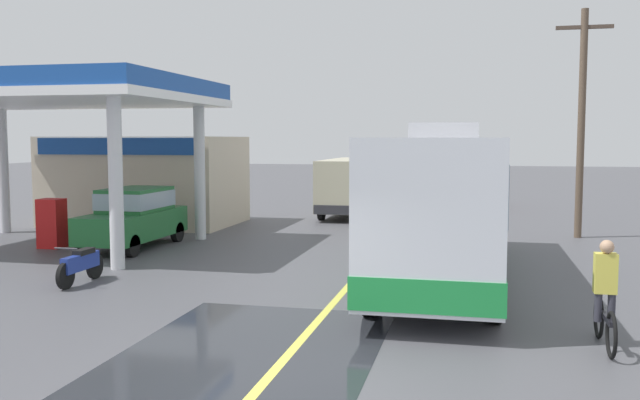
{
  "coord_description": "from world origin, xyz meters",
  "views": [
    {
      "loc": [
        2.75,
        -8.71,
        3.3
      ],
      "look_at": [
        -1.5,
        10.0,
        1.6
      ],
      "focal_mm": 38.56,
      "sensor_mm": 36.0,
      "label": 1
    }
  ],
  "objects_px": {
    "motorcycle_parked_forecourt": "(81,264)",
    "pedestrian_near_pump": "(105,213)",
    "minibus_opposing_lane": "(351,182)",
    "car_trailing_behind_bus": "(468,186)",
    "car_at_pump": "(134,215)",
    "cyclist_on_shoulder": "(605,298)",
    "coach_bus_main": "(443,206)"
  },
  "relations": [
    {
      "from": "cyclist_on_shoulder",
      "to": "pedestrian_near_pump",
      "type": "bearing_deg",
      "value": 148.48
    },
    {
      "from": "coach_bus_main",
      "to": "car_trailing_behind_bus",
      "type": "distance_m",
      "value": 17.8
    },
    {
      "from": "minibus_opposing_lane",
      "to": "pedestrian_near_pump",
      "type": "distance_m",
      "value": 11.4
    },
    {
      "from": "car_at_pump",
      "to": "cyclist_on_shoulder",
      "type": "distance_m",
      "value": 14.32
    },
    {
      "from": "coach_bus_main",
      "to": "pedestrian_near_pump",
      "type": "relative_size",
      "value": 6.65
    },
    {
      "from": "coach_bus_main",
      "to": "motorcycle_parked_forecourt",
      "type": "distance_m",
      "value": 8.51
    },
    {
      "from": "car_at_pump",
      "to": "pedestrian_near_pump",
      "type": "distance_m",
      "value": 1.65
    },
    {
      "from": "car_at_pump",
      "to": "pedestrian_near_pump",
      "type": "bearing_deg",
      "value": 151.66
    },
    {
      "from": "car_at_pump",
      "to": "cyclist_on_shoulder",
      "type": "xyz_separation_m",
      "value": [
        12.16,
        -7.56,
        -0.23
      ]
    },
    {
      "from": "coach_bus_main",
      "to": "car_trailing_behind_bus",
      "type": "bearing_deg",
      "value": 88.78
    },
    {
      "from": "pedestrian_near_pump",
      "to": "motorcycle_parked_forecourt",
      "type": "bearing_deg",
      "value": -64.58
    },
    {
      "from": "motorcycle_parked_forecourt",
      "to": "cyclist_on_shoulder",
      "type": "bearing_deg",
      "value": -12.93
    },
    {
      "from": "minibus_opposing_lane",
      "to": "cyclist_on_shoulder",
      "type": "distance_m",
      "value": 19.27
    },
    {
      "from": "cyclist_on_shoulder",
      "to": "pedestrian_near_pump",
      "type": "height_order",
      "value": "cyclist_on_shoulder"
    },
    {
      "from": "motorcycle_parked_forecourt",
      "to": "pedestrian_near_pump",
      "type": "bearing_deg",
      "value": 115.42
    },
    {
      "from": "coach_bus_main",
      "to": "minibus_opposing_lane",
      "type": "xyz_separation_m",
      "value": [
        -4.5,
        12.82,
        -0.25
      ]
    },
    {
      "from": "motorcycle_parked_forecourt",
      "to": "pedestrian_near_pump",
      "type": "height_order",
      "value": "pedestrian_near_pump"
    },
    {
      "from": "coach_bus_main",
      "to": "cyclist_on_shoulder",
      "type": "height_order",
      "value": "coach_bus_main"
    },
    {
      "from": "cyclist_on_shoulder",
      "to": "car_trailing_behind_bus",
      "type": "bearing_deg",
      "value": 96.04
    },
    {
      "from": "pedestrian_near_pump",
      "to": "minibus_opposing_lane",
      "type": "bearing_deg",
      "value": 56.32
    },
    {
      "from": "motorcycle_parked_forecourt",
      "to": "minibus_opposing_lane",
      "type": "bearing_deg",
      "value": 77.05
    },
    {
      "from": "motorcycle_parked_forecourt",
      "to": "car_trailing_behind_bus",
      "type": "bearing_deg",
      "value": 67.51
    },
    {
      "from": "coach_bus_main",
      "to": "cyclist_on_shoulder",
      "type": "relative_size",
      "value": 6.07
    },
    {
      "from": "car_at_pump",
      "to": "motorcycle_parked_forecourt",
      "type": "bearing_deg",
      "value": -75.23
    },
    {
      "from": "car_at_pump",
      "to": "car_trailing_behind_bus",
      "type": "xyz_separation_m",
      "value": [
        9.75,
        15.22,
        0.0
      ]
    },
    {
      "from": "coach_bus_main",
      "to": "pedestrian_near_pump",
      "type": "distance_m",
      "value": 11.35
    },
    {
      "from": "motorcycle_parked_forecourt",
      "to": "car_trailing_behind_bus",
      "type": "relative_size",
      "value": 0.43
    },
    {
      "from": "pedestrian_near_pump",
      "to": "car_at_pump",
      "type": "bearing_deg",
      "value": -28.34
    },
    {
      "from": "minibus_opposing_lane",
      "to": "car_trailing_behind_bus",
      "type": "bearing_deg",
      "value": 45.51
    },
    {
      "from": "pedestrian_near_pump",
      "to": "car_trailing_behind_bus",
      "type": "relative_size",
      "value": 0.4
    },
    {
      "from": "motorcycle_parked_forecourt",
      "to": "car_trailing_behind_bus",
      "type": "height_order",
      "value": "car_trailing_behind_bus"
    },
    {
      "from": "cyclist_on_shoulder",
      "to": "motorcycle_parked_forecourt",
      "type": "bearing_deg",
      "value": 167.07
    }
  ]
}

